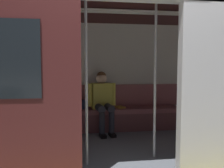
% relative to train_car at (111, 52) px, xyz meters
% --- Properties ---
extents(train_car, '(6.40, 2.51, 2.27)m').
position_rel_train_car_xyz_m(train_car, '(0.00, 0.00, 0.00)').
color(train_car, silver).
rests_on(train_car, ground_plane).
extents(bench_seat, '(2.88, 0.44, 0.44)m').
position_rel_train_car_xyz_m(bench_seat, '(-0.08, -0.90, -1.15)').
color(bench_seat, '#935156').
rests_on(bench_seat, ground_plane).
extents(person_seated, '(0.55, 0.71, 1.17)m').
position_rel_train_car_xyz_m(person_seated, '(0.05, -0.85, -0.82)').
color(person_seated, '#D8CC4C').
rests_on(person_seated, ground_plane).
extents(handbag, '(0.26, 0.15, 0.17)m').
position_rel_train_car_xyz_m(handbag, '(0.46, -0.96, -0.96)').
color(handbag, '#262D4C').
rests_on(handbag, bench_seat).
extents(book, '(0.21, 0.25, 0.03)m').
position_rel_train_car_xyz_m(book, '(-0.31, -0.95, -1.03)').
color(book, gold).
rests_on(book, bench_seat).
extents(grab_pole_door, '(0.04, 0.04, 2.13)m').
position_rel_train_car_xyz_m(grab_pole_door, '(0.39, 0.61, -0.42)').
color(grab_pole_door, silver).
rests_on(grab_pole_door, ground_plane).
extents(grab_pole_far, '(0.04, 0.04, 2.13)m').
position_rel_train_car_xyz_m(grab_pole_far, '(-0.55, 0.49, -0.42)').
color(grab_pole_far, silver).
rests_on(grab_pole_far, ground_plane).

